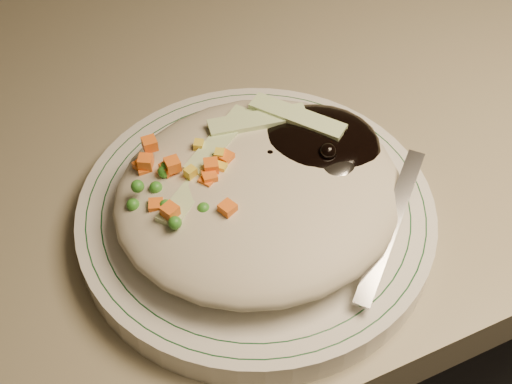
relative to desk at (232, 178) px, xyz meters
name	(u,v)px	position (x,y,z in m)	size (l,w,h in m)	color
desk	(232,178)	(0.00, 0.00, 0.00)	(1.40, 0.70, 0.74)	gray
plate	(256,217)	(-0.07, -0.22, 0.21)	(0.24, 0.24, 0.02)	silver
plate_rim	(256,207)	(-0.07, -0.22, 0.22)	(0.23, 0.23, 0.00)	#144723
meal	(262,185)	(-0.07, -0.22, 0.24)	(0.20, 0.19, 0.05)	#B0A78F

